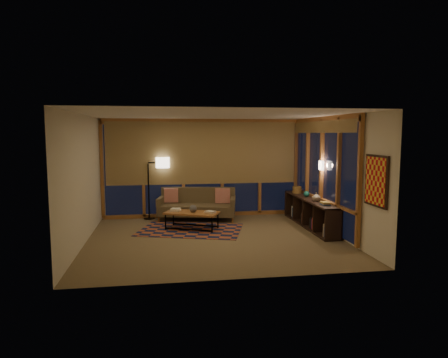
{
  "coord_description": "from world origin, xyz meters",
  "views": [
    {
      "loc": [
        -1.13,
        -8.51,
        2.31
      ],
      "look_at": [
        0.27,
        0.36,
        1.28
      ],
      "focal_mm": 32.0,
      "sensor_mm": 36.0,
      "label": 1
    }
  ],
  "objects": [
    {
      "name": "ceiling",
      "position": [
        0.0,
        0.0,
        2.7
      ],
      "size": [
        5.5,
        5.0,
        0.01
      ],
      "primitive_type": "cube",
      "color": "white",
      "rests_on": "walls"
    },
    {
      "name": "coffee_table",
      "position": [
        -0.43,
        0.94,
        0.21
      ],
      "size": [
        1.4,
        1.05,
        0.42
      ],
      "primitive_type": null,
      "rotation": [
        0.0,
        0.0,
        -0.42
      ],
      "color": "#A46D2E",
      "rests_on": "floor"
    },
    {
      "name": "pillow_left",
      "position": [
        -0.88,
        2.33,
        0.6
      ],
      "size": [
        0.39,
        0.15,
        0.38
      ],
      "primitive_type": null,
      "rotation": [
        0.0,
        0.0,
        -0.08
      ],
      "color": "red",
      "rests_on": "sofa"
    },
    {
      "name": "sofa",
      "position": [
        -0.21,
        2.0,
        0.41
      ],
      "size": [
        2.15,
        1.22,
        0.83
      ],
      "primitive_type": null,
      "rotation": [
        0.0,
        0.0,
        -0.21
      ],
      "color": "brown",
      "rests_on": "floor"
    },
    {
      "name": "book_stack_a",
      "position": [
        -0.81,
        1.11,
        0.46
      ],
      "size": [
        0.31,
        0.27,
        0.07
      ],
      "primitive_type": null,
      "rotation": [
        0.0,
        0.0,
        -0.36
      ],
      "color": "#F1E6CF",
      "rests_on": "coffee_table"
    },
    {
      "name": "wall_art",
      "position": [
        2.71,
        -1.85,
        1.45
      ],
      "size": [
        0.06,
        0.74,
        0.94
      ],
      "primitive_type": null,
      "color": "red",
      "rests_on": "walls"
    },
    {
      "name": "window_wall_back",
      "position": [
        0.0,
        2.43,
        1.35
      ],
      "size": [
        5.3,
        0.16,
        2.6
      ],
      "primitive_type": null,
      "color": "#A46D2E",
      "rests_on": "walls"
    },
    {
      "name": "window_wall_right",
      "position": [
        2.68,
        0.6,
        1.35
      ],
      "size": [
        0.16,
        3.7,
        2.6
      ],
      "primitive_type": null,
      "color": "#A46D2E",
      "rests_on": "walls"
    },
    {
      "name": "basket",
      "position": [
        2.47,
        1.7,
        0.8
      ],
      "size": [
        0.3,
        0.3,
        0.18
      ],
      "primitive_type": "cylinder",
      "rotation": [
        0.0,
        0.0,
        -0.3
      ],
      "color": "brown",
      "rests_on": "bookshelf"
    },
    {
      "name": "teal_bowl",
      "position": [
        2.49,
        1.03,
        0.78
      ],
      "size": [
        0.16,
        0.16,
        0.15
      ],
      "primitive_type": "sphere",
      "rotation": [
        0.0,
        0.0,
        -0.07
      ],
      "color": "#1C766A",
      "rests_on": "bookshelf"
    },
    {
      "name": "ceramic_pot",
      "position": [
        -0.4,
        0.92,
        0.51
      ],
      "size": [
        0.25,
        0.25,
        0.18
      ],
      "primitive_type": "sphere",
      "rotation": [
        0.0,
        0.0,
        -0.57
      ],
      "color": "black",
      "rests_on": "coffee_table"
    },
    {
      "name": "wall_sconce",
      "position": [
        2.62,
        0.45,
        1.55
      ],
      "size": [
        0.12,
        0.18,
        0.22
      ],
      "primitive_type": null,
      "color": "#FFEDCB",
      "rests_on": "walls"
    },
    {
      "name": "book_stack_b",
      "position": [
        -0.0,
        0.77,
        0.45
      ],
      "size": [
        0.3,
        0.3,
        0.05
      ],
      "primitive_type": null,
      "rotation": [
        0.0,
        0.0,
        -0.72
      ],
      "color": "#F1E6CF",
      "rests_on": "coffee_table"
    },
    {
      "name": "bookshelf",
      "position": [
        2.49,
        0.78,
        0.35
      ],
      "size": [
        0.4,
        2.82,
        0.71
      ],
      "primitive_type": null,
      "color": "#30201B",
      "rests_on": "floor"
    },
    {
      "name": "shelf_book_stack",
      "position": [
        2.49,
        -0.14,
        0.74
      ],
      "size": [
        0.23,
        0.28,
        0.07
      ],
      "primitive_type": null,
      "rotation": [
        0.0,
        0.0,
        -0.28
      ],
      "color": "#F1E6CF",
      "rests_on": "bookshelf"
    },
    {
      "name": "floor_lamp",
      "position": [
        -1.49,
        2.33,
        0.84
      ],
      "size": [
        0.57,
        0.38,
        1.68
      ],
      "primitive_type": null,
      "rotation": [
        0.0,
        0.0,
        -0.03
      ],
      "color": "black",
      "rests_on": "floor"
    },
    {
      "name": "vase",
      "position": [
        2.49,
        0.38,
        0.81
      ],
      "size": [
        0.23,
        0.23,
        0.21
      ],
      "primitive_type": "imported",
      "rotation": [
        0.0,
        0.0,
        -0.16
      ],
      "color": "tan",
      "rests_on": "bookshelf"
    },
    {
      "name": "floor",
      "position": [
        0.0,
        0.0,
        0.0
      ],
      "size": [
        5.5,
        5.0,
        0.01
      ],
      "primitive_type": "cube",
      "color": "olive",
      "rests_on": "ground"
    },
    {
      "name": "pillow_right",
      "position": [
        0.5,
        2.08,
        0.62
      ],
      "size": [
        0.42,
        0.18,
        0.4
      ],
      "primitive_type": null,
      "rotation": [
        0.0,
        0.0,
        -0.11
      ],
      "color": "red",
      "rests_on": "sofa"
    },
    {
      "name": "area_rug",
      "position": [
        -0.47,
        0.87,
        0.01
      ],
      "size": [
        2.74,
        2.21,
        0.01
      ],
      "primitive_type": "cube",
      "rotation": [
        0.0,
        0.0,
        -0.3
      ],
      "color": "#AC532D",
      "rests_on": "floor"
    },
    {
      "name": "walls",
      "position": [
        0.0,
        0.0,
        1.35
      ],
      "size": [
        5.51,
        5.01,
        2.7
      ],
      "color": "#ECE4CA",
      "rests_on": "floor"
    }
  ]
}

